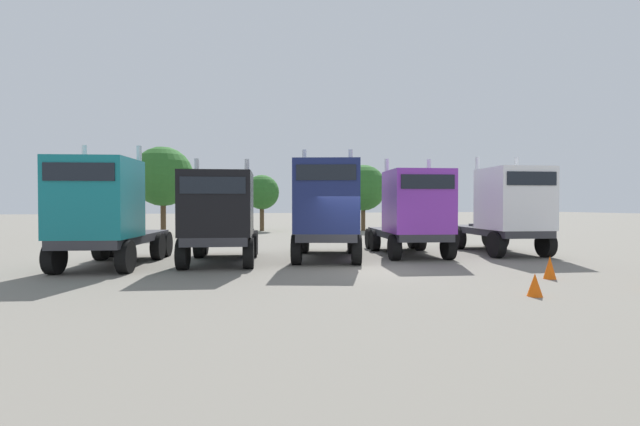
# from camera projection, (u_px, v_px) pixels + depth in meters

# --- Properties ---
(ground) EXTENTS (200.00, 200.00, 0.00)m
(ground) POSITION_uv_depth(u_px,v_px,m) (360.00, 270.00, 15.05)
(ground) COLOR slate
(semi_truck_teal) EXTENTS (3.60, 6.27, 4.32)m
(semi_truck_teal) POSITION_uv_depth(u_px,v_px,m) (104.00, 212.00, 15.22)
(semi_truck_teal) COLOR #333338
(semi_truck_teal) RESTS_ON ground
(semi_truck_black) EXTENTS (3.39, 6.05, 3.96)m
(semi_truck_black) POSITION_uv_depth(u_px,v_px,m) (220.00, 216.00, 16.30)
(semi_truck_black) COLOR #333338
(semi_truck_black) RESTS_ON ground
(semi_truck_navy) EXTENTS (4.19, 6.59, 4.46)m
(semi_truck_navy) POSITION_uv_depth(u_px,v_px,m) (327.00, 209.00, 17.45)
(semi_truck_navy) COLOR #333338
(semi_truck_navy) RESTS_ON ground
(semi_truck_purple) EXTENTS (3.48, 6.23, 4.21)m
(semi_truck_purple) POSITION_uv_depth(u_px,v_px,m) (413.00, 212.00, 18.76)
(semi_truck_purple) COLOR #333338
(semi_truck_purple) RESTS_ON ground
(semi_truck_white) EXTENTS (3.38, 6.31, 4.38)m
(semi_truck_white) POSITION_uv_depth(u_px,v_px,m) (507.00, 209.00, 19.62)
(semi_truck_white) COLOR #333338
(semi_truck_white) RESTS_ON ground
(traffic_cone_near) EXTENTS (0.36, 0.36, 0.56)m
(traffic_cone_near) POSITION_uv_depth(u_px,v_px,m) (535.00, 285.00, 10.70)
(traffic_cone_near) COLOR #F2590C
(traffic_cone_near) RESTS_ON ground
(traffic_cone_far) EXTENTS (0.36, 0.36, 0.68)m
(traffic_cone_far) POSITION_uv_depth(u_px,v_px,m) (550.00, 267.00, 13.21)
(traffic_cone_far) COLOR #F2590C
(traffic_cone_far) RESTS_ON ground
(oak_far_left) EXTENTS (4.11, 4.11, 6.21)m
(oak_far_left) POSITION_uv_depth(u_px,v_px,m) (163.00, 177.00, 30.75)
(oak_far_left) COLOR #4C3823
(oak_far_left) RESTS_ON ground
(oak_far_centre) EXTENTS (2.89, 2.89, 4.69)m
(oak_far_centre) POSITION_uv_depth(u_px,v_px,m) (262.00, 192.00, 37.27)
(oak_far_centre) COLOR #4C3823
(oak_far_centre) RESTS_ON ground
(oak_far_right) EXTENTS (3.86, 3.86, 5.55)m
(oak_far_right) POSITION_uv_depth(u_px,v_px,m) (363.00, 188.00, 37.53)
(oak_far_right) COLOR #4C3823
(oak_far_right) RESTS_ON ground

